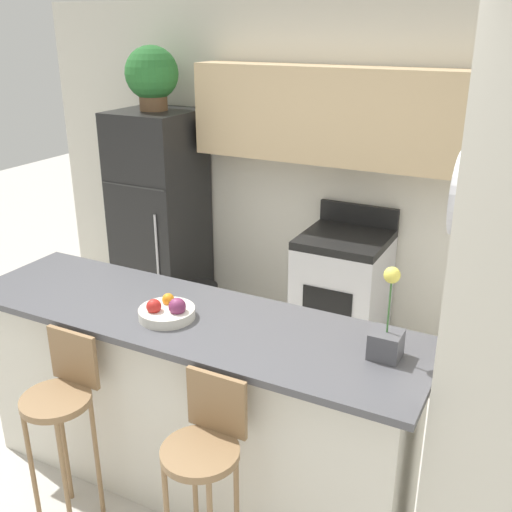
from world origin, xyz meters
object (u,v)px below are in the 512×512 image
Objects in this scene: potted_plant_on_fridge at (152,75)px; refrigerator at (160,212)px; orchid_vase at (387,335)px; bar_stool_left at (62,403)px; stove_range at (342,291)px; trash_bin at (201,306)px; bar_stool_right at (205,456)px; fruit_bowl at (167,311)px.

refrigerator is at bearing -64.31° from potted_plant_on_fridge.
refrigerator is at bearing 144.92° from orchid_vase.
stove_range is at bearing 75.41° from bar_stool_left.
potted_plant_on_fridge is 1.89m from trash_bin.
bar_stool_right is 2.68× the size of trash_bin.
stove_range is 1.05× the size of bar_stool_right.
stove_range reaches higher than bar_stool_left.
refrigerator is at bearing 156.46° from trash_bin.
bar_stool_right is 3.21m from potted_plant_on_fridge.
bar_stool_right is 0.73m from fruit_bowl.
refrigerator reaches higher than bar_stool_left.
orchid_vase is (0.79, -1.74, 0.67)m from stove_range.
trash_bin is (-1.12, -0.26, -0.27)m from stove_range.
fruit_bowl reaches higher than trash_bin.
trash_bin is (-0.52, 2.04, -0.49)m from bar_stool_left.
refrigerator reaches higher than stove_range.
trash_bin is at bearing 123.02° from bar_stool_right.
stove_range is at bearing 95.08° from bar_stool_right.
orchid_vase reaches higher than trash_bin.
bar_stool_right is at bearing -56.98° from trash_bin.
stove_range is 2.25m from potted_plant_on_fridge.
stove_range is 1.05× the size of bar_stool_left.
bar_stool_left is 0.80m from bar_stool_right.
stove_range is 2.38m from bar_stool_left.
refrigerator is at bearing 129.33° from bar_stool_right.
bar_stool_right is 2.48m from trash_bin.
fruit_bowl is 2.03m from trash_bin.
potted_plant_on_fridge is at bearing 156.45° from trash_bin.
orchid_vase is at bearing 43.37° from bar_stool_right.
fruit_bowl is (0.34, 0.42, 0.38)m from bar_stool_left.
refrigerator is 2.51m from bar_stool_left.
potted_plant_on_fridge reaches higher than trash_bin.
bar_stool_left is at bearing -65.00° from refrigerator.
fruit_bowl is at bearing -97.88° from stove_range.
refrigerator is 1.60× the size of stove_range.
fruit_bowl is at bearing 138.00° from bar_stool_right.
bar_stool_right is at bearing -84.92° from stove_range.
bar_stool_right is at bearing 0.00° from bar_stool_left.
refrigerator is 0.89m from trash_bin.
fruit_bowl is at bearing -62.04° from trash_bin.
trash_bin is at bearing 117.96° from fruit_bowl.
refrigerator reaches higher than orchid_vase.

